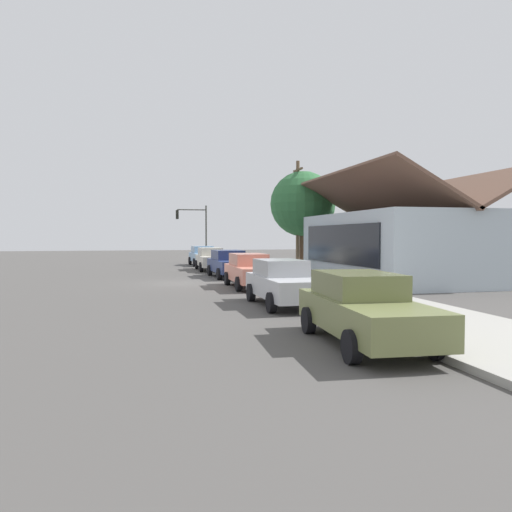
% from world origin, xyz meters
% --- Properties ---
extents(ground_plane, '(120.00, 120.00, 0.00)m').
position_xyz_m(ground_plane, '(0.00, 0.00, 0.00)').
color(ground_plane, '#4C4947').
extents(sidewalk_curb, '(60.00, 4.20, 0.16)m').
position_xyz_m(sidewalk_curb, '(0.00, 5.60, 0.08)').
color(sidewalk_curb, '#A3A099').
rests_on(sidewalk_curb, ground).
extents(car_skyblue, '(4.38, 2.15, 1.59)m').
position_xyz_m(car_skyblue, '(-15.16, 2.80, 0.81)').
color(car_skyblue, '#8CB7E0').
rests_on(car_skyblue, ground).
extents(car_ivory, '(4.85, 1.99, 1.59)m').
position_xyz_m(car_ivory, '(-9.25, 2.65, 0.82)').
color(car_ivory, silver).
rests_on(car_ivory, ground).
extents(car_navy, '(4.86, 2.20, 1.59)m').
position_xyz_m(car_navy, '(-3.06, 2.89, 0.82)').
color(car_navy, navy).
rests_on(car_navy, ground).
extents(car_coral, '(4.67, 1.95, 1.59)m').
position_xyz_m(car_coral, '(2.89, 2.85, 0.81)').
color(car_coral, '#EA8C75').
rests_on(car_coral, ground).
extents(car_silver, '(4.62, 1.96, 1.59)m').
position_xyz_m(car_silver, '(9.02, 2.68, 0.81)').
color(car_silver, silver).
rests_on(car_silver, ground).
extents(car_olive, '(4.90, 2.18, 1.59)m').
position_xyz_m(car_olive, '(15.34, 2.71, 0.82)').
color(car_olive, olive).
rests_on(car_olive, ground).
extents(storefront_building, '(12.29, 8.20, 5.87)m').
position_xyz_m(storefront_building, '(1.14, 11.98, 1.97)').
color(storefront_building, '#ADBCC6').
rests_on(storefront_building, ground).
extents(shade_tree, '(4.45, 4.45, 6.86)m').
position_xyz_m(shade_tree, '(-6.64, 8.64, 4.61)').
color(shade_tree, brown).
rests_on(shade_tree, ground).
extents(traffic_light_main, '(0.37, 2.79, 5.20)m').
position_xyz_m(traffic_light_main, '(-19.17, 2.54, 3.49)').
color(traffic_light_main, '#383833').
rests_on(traffic_light_main, ground).
extents(utility_pole_wooden, '(1.80, 0.24, 7.50)m').
position_xyz_m(utility_pole_wooden, '(-6.41, 8.20, 3.93)').
color(utility_pole_wooden, brown).
rests_on(utility_pole_wooden, ground).
extents(fire_hydrant_red, '(0.22, 0.22, 0.71)m').
position_xyz_m(fire_hydrant_red, '(7.02, 4.20, 0.50)').
color(fire_hydrant_red, red).
rests_on(fire_hydrant_red, sidewalk_curb).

